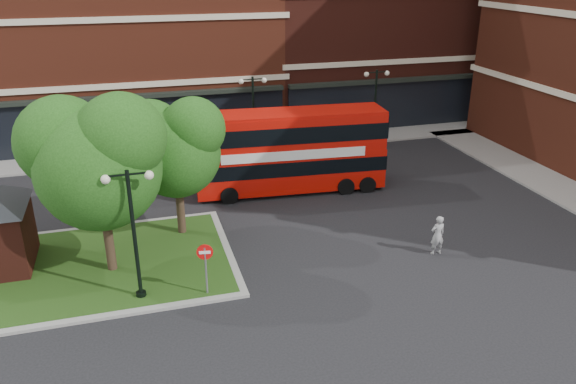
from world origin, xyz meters
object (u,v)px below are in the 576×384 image
object	(u,v)px
car_silver	(178,146)
woman	(437,235)
car_white	(349,139)
bus	(290,146)

from	to	relation	value
car_silver	woman	bearing A→B (deg)	-144.47
car_silver	car_white	size ratio (longest dim) A/B	0.96
woman	car_white	xyz separation A→B (m)	(1.83, 14.23, -0.22)
bus	car_white	bearing A→B (deg)	49.89
car_white	car_silver	bearing A→B (deg)	89.16
bus	car_silver	size ratio (longest dim) A/B	2.67
woman	bus	bearing A→B (deg)	-68.11
car_silver	car_white	distance (m)	10.99
car_white	bus	bearing A→B (deg)	142.39
woman	car_silver	size ratio (longest dim) A/B	0.46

